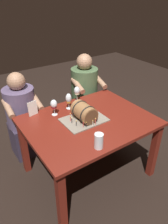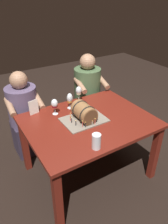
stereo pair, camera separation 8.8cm
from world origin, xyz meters
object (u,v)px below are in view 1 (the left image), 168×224
wine_glass_red (54,105)px  menu_card (33,108)px  person_seated_right (84,97)px  wine_glass_white (77,91)px  barrel_cake (84,113)px  beer_pint (99,142)px  wine_glass_amber (69,99)px  person_seated_left (22,118)px  dining_table (88,128)px

wine_glass_red → menu_card: wine_glass_red is taller
wine_glass_red → person_seated_right: (0.71, 0.46, -0.30)m
menu_card → wine_glass_white: bearing=-11.1°
barrel_cake → person_seated_right: person_seated_right is taller
beer_pint → menu_card: (-0.25, 0.84, 0.02)m
barrel_cake → beer_pint: barrel_cake is taller
barrel_cake → wine_glass_amber: barrel_cake is taller
beer_pint → menu_card: menu_card is taller
person_seated_left → person_seated_right: 0.94m
dining_table → person_seated_left: bearing=121.6°
wine_glass_amber → wine_glass_white: bearing=29.6°
person_seated_right → wine_glass_white: bearing=-135.3°
dining_table → wine_glass_red: bearing=129.3°
wine_glass_white → person_seated_right: person_seated_right is taller
person_seated_left → wine_glass_red: bearing=-64.1°
wine_glass_white → person_seated_left: bearing=151.2°
wine_glass_amber → beer_pint: 0.76m
wine_glass_white → beer_pint: size_ratio=1.35×
wine_glass_red → dining_table: bearing=-50.7°
barrel_cake → dining_table: bearing=-28.9°
wine_glass_amber → person_seated_left: 0.69m
dining_table → person_seated_left: (-0.47, 0.76, -0.10)m
barrel_cake → person_seated_right: size_ratio=0.37×
person_seated_left → barrel_cake: bearing=-60.0°
wine_glass_red → wine_glass_amber: 0.20m
menu_card → beer_pint: bearing=-84.8°
wine_glass_amber → person_seated_left: size_ratio=0.16×
dining_table → barrel_cake: (-0.04, 0.02, 0.19)m
wine_glass_white → menu_card: wine_glass_white is taller
beer_pint → person_seated_left: (-0.28, 1.17, -0.27)m
wine_glass_white → person_seated_left: (-0.60, 0.33, -0.34)m
menu_card → person_seated_right: 1.00m
beer_pint → menu_card: 0.87m
menu_card → wine_glass_amber: bearing=-25.1°
wine_glass_white → wine_glass_amber: bearing=-150.4°
barrel_cake → wine_glass_white: bearing=66.7°
beer_pint → dining_table: bearing=65.7°
dining_table → beer_pint: bearing=-114.3°
wine_glass_amber → person_seated_left: (-0.43, 0.43, -0.33)m
barrel_cake → menu_card: size_ratio=2.79×
beer_pint → person_seated_left: size_ratio=0.12×
dining_table → beer_pint: size_ratio=9.27×
wine_glass_white → menu_card: (-0.57, -0.00, -0.05)m
barrel_cake → wine_glass_red: size_ratio=2.47×
wine_glass_white → beer_pint: (-0.32, -0.84, -0.07)m
wine_glass_amber → menu_card: (-0.39, 0.10, -0.04)m
dining_table → menu_card: bearing=135.6°
menu_card → person_seated_right: bearing=8.9°
dining_table → person_seated_right: size_ratio=1.09×
beer_pint → person_seated_left: person_seated_left is taller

